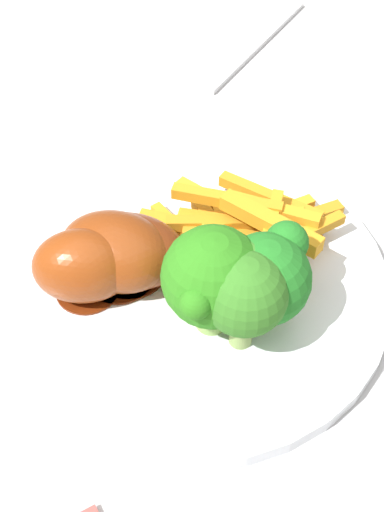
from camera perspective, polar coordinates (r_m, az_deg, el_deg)
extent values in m
cube|color=#B7B7BC|center=(0.48, -9.50, -5.14)|extent=(1.16, 0.84, 0.03)
cylinder|color=gray|center=(1.19, -5.34, 9.05)|extent=(0.06, 0.06, 0.72)
cylinder|color=silver|center=(0.46, 0.00, -2.11)|extent=(0.27, 0.27, 0.01)
cylinder|color=#8FB45B|center=(0.43, 1.71, -4.80)|extent=(0.02, 0.02, 0.02)
sphere|color=#2A7919|center=(0.40, 1.82, -1.78)|extent=(0.06, 0.06, 0.06)
sphere|color=#2A7919|center=(0.40, 4.45, -1.07)|extent=(0.03, 0.03, 0.03)
sphere|color=#2A7919|center=(0.38, 0.69, -3.62)|extent=(0.02, 0.02, 0.02)
sphere|color=#2A7919|center=(0.40, 5.14, -0.43)|extent=(0.02, 0.02, 0.02)
cylinder|color=#73A850|center=(0.43, 5.87, -4.61)|extent=(0.02, 0.02, 0.02)
sphere|color=#207121|center=(0.41, 6.21, -1.98)|extent=(0.06, 0.06, 0.06)
sphere|color=#207121|center=(0.41, 3.96, -1.28)|extent=(0.02, 0.02, 0.02)
sphere|color=#207121|center=(0.41, 8.09, 1.14)|extent=(0.03, 0.03, 0.03)
sphere|color=#207121|center=(0.41, 3.99, 0.13)|extent=(0.02, 0.02, 0.02)
cylinder|color=#8AA55A|center=(0.42, 4.25, -6.09)|extent=(0.01, 0.01, 0.03)
sphere|color=#327322|center=(0.39, 4.53, -3.22)|extent=(0.05, 0.05, 0.05)
sphere|color=#327322|center=(0.39, 4.97, -0.63)|extent=(0.03, 0.03, 0.03)
sphere|color=#327322|center=(0.39, 6.59, -1.35)|extent=(0.02, 0.02, 0.02)
sphere|color=#327322|center=(0.39, 2.08, -1.06)|extent=(0.02, 0.02, 0.02)
sphere|color=#327322|center=(0.40, 3.96, -0.12)|extent=(0.02, 0.02, 0.02)
cube|color=orange|center=(0.49, 3.67, 2.67)|extent=(0.04, 0.08, 0.01)
cube|color=orange|center=(0.48, 0.72, 2.09)|extent=(0.04, 0.09, 0.01)
cube|color=orange|center=(0.50, 7.08, 3.51)|extent=(0.06, 0.04, 0.01)
cube|color=orange|center=(0.48, 4.83, 1.07)|extent=(0.06, 0.09, 0.01)
cube|color=orange|center=(0.47, 1.56, 2.82)|extent=(0.04, 0.06, 0.01)
cube|color=orange|center=(0.48, 5.27, 3.03)|extent=(0.06, 0.06, 0.01)
cube|color=orange|center=(0.46, 7.84, 0.96)|extent=(0.10, 0.05, 0.01)
cube|color=orange|center=(0.47, 7.00, 3.89)|extent=(0.02, 0.07, 0.01)
cube|color=orange|center=(0.45, 6.72, 2.84)|extent=(0.02, 0.08, 0.01)
cube|color=#C27D1A|center=(0.47, 3.00, 1.71)|extent=(0.03, 0.06, 0.01)
cube|color=orange|center=(0.47, 2.99, 4.80)|extent=(0.03, 0.08, 0.01)
cube|color=orange|center=(0.47, 3.03, 1.01)|extent=(0.07, 0.07, 0.01)
cube|color=orange|center=(0.48, 2.75, 1.38)|extent=(0.05, 0.08, 0.01)
cube|color=orange|center=(0.48, -0.42, 1.45)|extent=(0.04, 0.08, 0.01)
cube|color=orange|center=(0.45, 6.44, 1.46)|extent=(0.09, 0.04, 0.01)
cube|color=orange|center=(0.49, 3.84, 3.55)|extent=(0.02, 0.11, 0.01)
cube|color=#C37E1A|center=(0.49, 8.26, 2.63)|extent=(0.08, 0.06, 0.01)
cube|color=orange|center=(0.50, 6.68, 4.94)|extent=(0.01, 0.08, 0.01)
cylinder|color=#4D1909|center=(0.46, -5.36, -1.17)|extent=(0.05, 0.05, 0.00)
ellipsoid|color=maroon|center=(0.45, -5.54, 0.49)|extent=(0.08, 0.10, 0.04)
cylinder|color=beige|center=(0.44, 2.40, -1.09)|extent=(0.02, 0.04, 0.01)
sphere|color=silver|center=(0.44, 4.85, -1.52)|extent=(0.02, 0.02, 0.02)
cylinder|color=#591E0A|center=(0.46, -6.26, -1.54)|extent=(0.05, 0.05, 0.00)
ellipsoid|color=maroon|center=(0.44, -6.51, 0.39)|extent=(0.07, 0.09, 0.05)
cylinder|color=beige|center=(0.43, 1.04, -1.79)|extent=(0.02, 0.04, 0.01)
sphere|color=silver|center=(0.43, 3.45, -2.42)|extent=(0.02, 0.02, 0.02)
cylinder|color=#5D200A|center=(0.46, -8.91, -2.81)|extent=(0.04, 0.04, 0.00)
ellipsoid|color=maroon|center=(0.44, -9.28, -0.82)|extent=(0.08, 0.08, 0.05)
cylinder|color=beige|center=(0.44, -2.09, -0.73)|extent=(0.03, 0.04, 0.01)
sphere|color=silver|center=(0.44, 0.30, -0.62)|extent=(0.02, 0.02, 0.02)
cube|color=silver|center=(0.71, 5.58, 17.61)|extent=(0.19, 0.01, 0.00)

